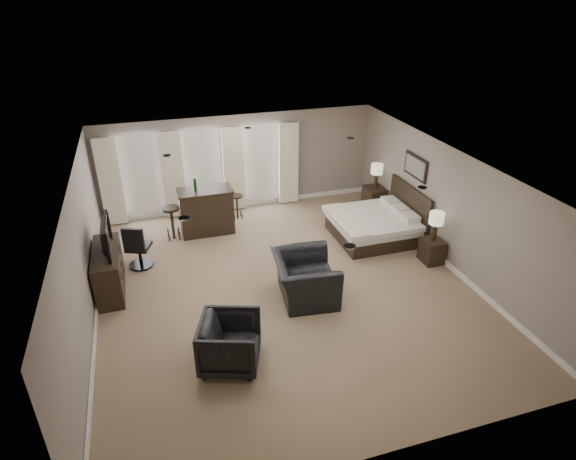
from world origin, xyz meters
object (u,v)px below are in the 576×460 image
object	(u,v)px
bar_counter	(206,211)
lamp_near	(436,227)
tv	(104,248)
dresser	(109,271)
bar_stool_right	(237,207)
armchair_near	(305,271)
nightstand_near	(432,251)
lamp_far	(376,176)
bed	(369,216)
desk_chair	(138,245)
armchair_far	(230,341)
nightstand_far	(374,199)
bar_stool_left	(172,223)

from	to	relation	value
bar_counter	lamp_near	bearing A→B (deg)	-32.56
tv	bar_counter	size ratio (longest dim) A/B	0.84
dresser	bar_stool_right	bearing A→B (deg)	38.62
armchair_near	nightstand_near	bearing A→B (deg)	-75.47
dresser	tv	size ratio (longest dim) A/B	1.41
armchair_near	bar_stool_right	xyz separation A→B (m)	(-0.55, 3.95, -0.26)
lamp_far	tv	xyz separation A→B (m)	(-6.92, -1.94, -0.01)
bed	dresser	distance (m)	6.05
bed	armchair_near	bearing A→B (deg)	-140.46
bar_stool_right	desk_chair	distance (m)	3.11
dresser	armchair_near	bearing A→B (deg)	-20.66
desk_chair	dresser	bearing A→B (deg)	72.84
tv	bar_stool_right	world-z (taller)	tv
bed	lamp_far	xyz separation A→B (m)	(0.89, 1.45, 0.39)
tv	armchair_far	bearing A→B (deg)	-145.94
armchair_near	armchair_far	size ratio (longest dim) A/B	1.40
bed	nightstand_far	world-z (taller)	bed
bed	armchair_far	size ratio (longest dim) A/B	2.00
lamp_near	nightstand_near	bearing A→B (deg)	0.00
lamp_far	tv	world-z (taller)	lamp_far
armchair_far	bar_counter	world-z (taller)	bar_counter
lamp_far	bar_counter	distance (m)	4.64
tv	armchair_far	distance (m)	3.50
bar_counter	armchair_near	bearing A→B (deg)	-67.15
nightstand_near	nightstand_far	xyz separation A→B (m)	(0.00, 2.90, 0.06)
tv	bar_stool_left	bearing A→B (deg)	-37.28
lamp_far	dresser	size ratio (longest dim) A/B	0.42
bed	bar_counter	xyz separation A→B (m)	(-3.73, 1.50, -0.03)
dresser	bar_counter	world-z (taller)	bar_counter
bed	lamp_near	bearing A→B (deg)	-58.46
bar_counter	bar_stool_left	xyz separation A→B (m)	(-0.86, -0.10, -0.16)
bar_stool_left	desk_chair	size ratio (longest dim) A/B	0.80
armchair_far	bar_counter	distance (m)	4.87
dresser	bar_stool_right	size ratio (longest dim) A/B	2.36
armchair_far	bar_stool_right	distance (m)	5.56
bar_stool_left	armchair_near	bearing A→B (deg)	-55.24
nightstand_near	lamp_far	xyz separation A→B (m)	(0.00, 2.90, 0.73)
lamp_far	desk_chair	world-z (taller)	lamp_far
dresser	bar_counter	xyz separation A→B (m)	(2.30, 1.99, 0.12)
lamp_near	bar_counter	size ratio (longest dim) A/B	0.50
lamp_far	lamp_near	bearing A→B (deg)	-90.00
nightstand_far	armchair_near	world-z (taller)	armchair_near
bar_stool_left	bar_stool_right	distance (m)	1.86
tv	desk_chair	distance (m)	1.11
lamp_far	bar_stool_left	size ratio (longest dim) A/B	0.80
armchair_near	bar_stool_left	bearing A→B (deg)	41.31
lamp_far	armchair_near	distance (m)	4.64
bed	nightstand_near	world-z (taller)	bed
lamp_far	desk_chair	xyz separation A→B (m)	(-6.30, -1.14, -0.48)
tv	armchair_near	distance (m)	4.01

